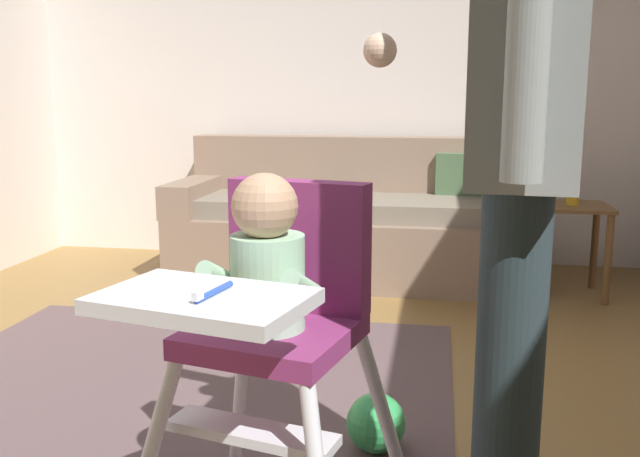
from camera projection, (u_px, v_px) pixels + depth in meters
name	position (u px, v px, depth m)	size (l,w,h in m)	color
ground	(212.00, 452.00, 2.33)	(5.76, 7.03, 0.10)	olive
wall_far	(335.00, 63.00, 4.73)	(4.96, 0.06, 2.68)	silver
area_rug	(143.00, 422.00, 2.43)	(2.13, 2.44, 0.01)	#5C484A
couch	(345.00, 223.00, 4.39)	(2.09, 0.86, 0.86)	#886F5C
high_chair	(272.00, 298.00, 1.62)	(0.72, 0.82, 0.96)	white
adult_standing	(516.00, 170.00, 1.42)	(0.51, 0.53, 1.71)	#26353A
toy_ball	(376.00, 423.00, 2.22)	(0.19, 0.19, 0.19)	green
side_table	(571.00, 229.00, 3.94)	(0.40, 0.40, 0.52)	brown
sippy_cup	(573.00, 196.00, 3.90)	(0.07, 0.07, 0.10)	gold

